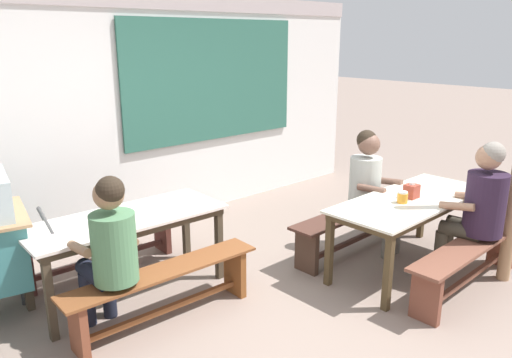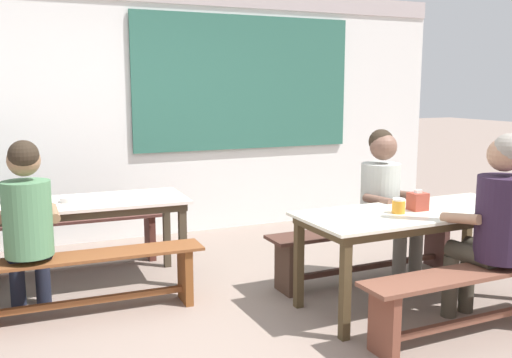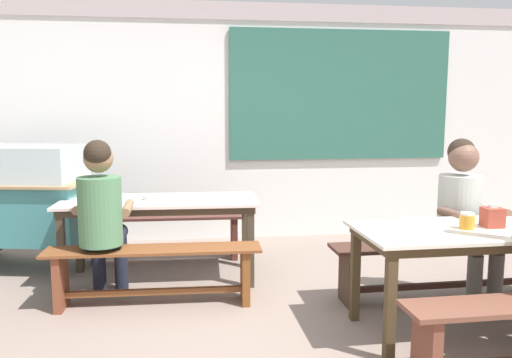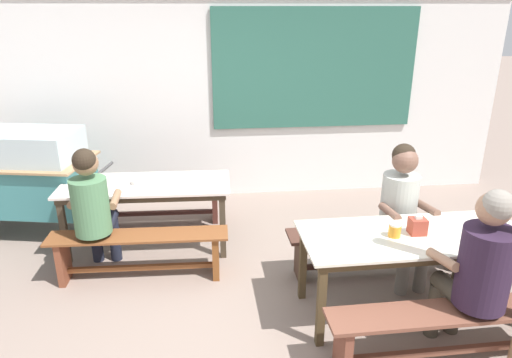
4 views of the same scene
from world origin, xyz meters
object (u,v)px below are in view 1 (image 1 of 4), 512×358
Objects in this scene: person_near_front at (479,203)px; tissue_box at (411,191)px; person_left_back_turned at (110,247)px; bench_far_back at (100,240)px; soup_bowl at (119,216)px; person_right_near_table at (371,182)px; dining_table_far at (126,224)px; dining_table_near at (410,205)px; bench_near_back at (356,222)px; condiment_jar at (402,197)px; bench_near_front at (469,258)px; bench_far_front at (165,288)px.

tissue_box is at bearing 107.92° from person_near_front.
person_left_back_turned is at bearing 153.87° from person_near_front.
soup_bowl is (-0.08, -0.62, 0.44)m from bench_far_back.
dining_table_far is at bearing 160.89° from person_right_near_table.
person_near_front is (2.45, -2.57, 0.47)m from bench_far_back.
bench_far_back is 1.30m from person_left_back_turned.
bench_far_back is (-2.26, 2.00, -0.35)m from dining_table_near.
bench_near_back is at bearing 154.82° from person_right_near_table.
tissue_box is 1.41× the size of condiment_jar.
bench_far_back is 3.47m from bench_near_front.
bench_far_back is 1.21× the size of person_near_front.
person_right_near_table reaches higher than bench_far_back.
bench_near_front is (2.27, -2.62, 0.01)m from bench_far_back.
dining_table_near is 11.80× the size of tissue_box.
bench_far_back is at bearing 82.80° from soup_bowl.
soup_bowl is at bearing 93.84° from bench_far_front.
tissue_box is at bearing -41.33° from bench_far_back.
person_near_front reaches higher than person_left_back_turned.
person_right_near_table is at bearing -5.04° from bench_far_front.
soup_bowl reaches higher than dining_table_near.
person_right_near_table reaches higher than condiment_jar.
soup_bowl is at bearing 146.82° from condiment_jar.
bench_near_front is at bearing -28.59° from person_left_back_turned.
person_near_front reaches higher than bench_far_front.
dining_table_far is 3.15m from person_near_front.
person_near_front is (2.88, -1.41, 0.03)m from person_left_back_turned.
soup_bowl is at bearing -97.20° from bench_far_back.
person_left_back_turned is at bearing -127.32° from dining_table_far.
condiment_jar reaches higher than bench_near_front.
person_right_near_table is 1.12m from person_near_front.
bench_near_front is at bearing -49.15° from bench_far_back.
person_right_near_table reaches higher than dining_table_far.
condiment_jar is at bearing -20.44° from bench_far_front.
tissue_box is (2.69, -0.84, 0.06)m from person_left_back_turned.
dining_table_far is at bearing 88.32° from bench_far_front.
dining_table_near is 10.64× the size of soup_bowl.
bench_near_back is at bearing -3.76° from bench_far_front.
person_right_near_table reaches higher than bench_near_back.
tissue_box is at bearing 40.33° from dining_table_near.
dining_table_near is at bearing -18.52° from bench_far_front.
soup_bowl is (-2.34, 2.01, 0.44)m from bench_near_front.
tissue_box is (2.30, -0.76, 0.50)m from bench_far_front.
dining_table_near is 0.14m from tissue_box.
bench_near_front is 0.79m from condiment_jar.
bench_near_front is 1.26m from person_right_near_table.
dining_table_near is 0.22m from condiment_jar.
person_left_back_turned is (-0.43, -1.15, 0.44)m from bench_far_back.
dining_table_far is at bearing 146.11° from condiment_jar.
soup_bowl is at bearing 149.27° from dining_table_near.
dining_table_near reaches higher than bench_near_front.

